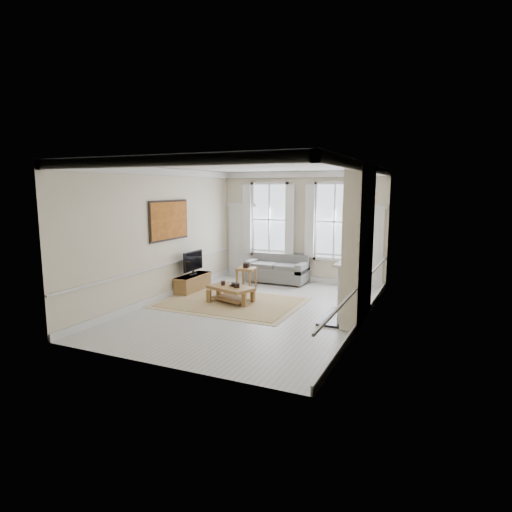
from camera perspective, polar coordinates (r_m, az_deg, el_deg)
The scene contains 23 objects.
floor at distance 10.34m, azimuth -0.45°, elevation -7.18°, with size 7.20×7.20×0.00m, color #B7B5AD.
ceiling at distance 9.95m, azimuth -0.47°, elevation 11.99°, with size 7.20×7.20×0.00m, color white.
back_wall at distance 13.34m, azimuth 6.06°, elevation 3.87°, with size 5.20×5.20×0.00m, color beige.
left_wall at distance 11.34m, azimuth -12.49°, elevation 2.81°, with size 7.20×7.20×0.00m, color beige.
right_wall at distance 9.23m, azimuth 14.36°, elevation 1.35°, with size 7.20×7.20×0.00m, color beige.
window_left at distance 13.64m, azimuth 1.80°, elevation 4.88°, with size 1.26×0.20×2.20m, color #B2BCC6, non-canonical shape.
window_right at distance 12.98m, azimuth 10.42°, elevation 4.52°, with size 1.26×0.20×2.20m, color #B2BCC6, non-canonical shape.
door_left at distance 14.14m, azimuth -1.94°, elevation 1.97°, with size 0.90×0.08×2.30m, color silver.
door_right at distance 12.87m, azimuth 14.66°, elevation 0.98°, with size 0.90×0.08×2.30m, color silver.
painting at distance 11.52m, azimuth -11.50°, elevation 4.68°, with size 0.05×1.66×1.06m, color #BD6920.
chimney_breast at distance 9.45m, azimuth 13.53°, elevation 1.56°, with size 0.35×1.70×3.38m, color beige.
hearth at distance 9.89m, azimuth 10.73°, elevation -7.96°, with size 0.55×1.50×0.05m, color black.
fireplace at distance 9.67m, azimuth 12.01°, elevation -4.05°, with size 0.21×1.45×1.33m.
mirror at distance 9.46m, azimuth 12.33°, elevation 3.74°, with size 0.06×1.26×1.06m, color gold.
sofa at distance 13.26m, azimuth 2.92°, elevation -1.97°, with size 1.84×0.89×0.86m.
side_table at distance 12.43m, azimuth -1.30°, elevation -2.09°, with size 0.54×0.54×0.60m.
rug at distance 10.95m, azimuth -3.36°, elevation -6.20°, with size 3.50×2.60×0.02m, color #987D4E.
coffee_table at distance 10.87m, azimuth -3.38°, elevation -4.48°, with size 1.30×1.01×0.43m.
ceramic_pot_a at distance 11.00m, azimuth -4.42°, elevation -3.61°, with size 0.11×0.11×0.11m, color black.
ceramic_pot_b at distance 10.71m, azimuth -2.56°, elevation -3.95°, with size 0.15×0.15×0.10m, color black.
bowl at distance 10.91m, azimuth -2.91°, elevation -3.83°, with size 0.25×0.25×0.06m, color black.
tv_stand at distance 12.26m, azimuth -8.40°, elevation -3.58°, with size 0.42×1.30×0.46m, color brown.
tv at distance 12.13m, azimuth -8.38°, elevation -0.69°, with size 0.08×0.90×0.68m.
Camera 1 is at (4.17, -9.01, 2.89)m, focal length 30.00 mm.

